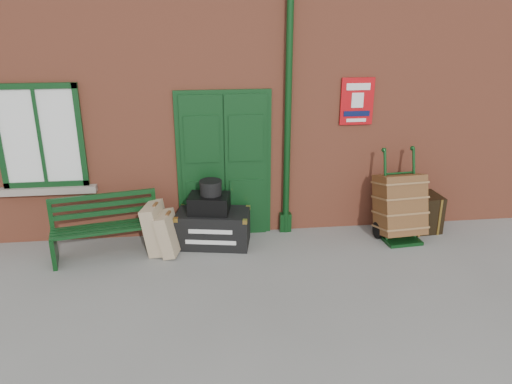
{
  "coord_description": "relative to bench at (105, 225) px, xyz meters",
  "views": [
    {
      "loc": [
        -0.66,
        -5.73,
        3.38
      ],
      "look_at": [
        0.08,
        0.6,
        1.0
      ],
      "focal_mm": 35.0,
      "sensor_mm": 36.0,
      "label": 1
    }
  ],
  "objects": [
    {
      "name": "ground",
      "position": [
        2.03,
        -0.94,
        -0.46
      ],
      "size": [
        80.0,
        80.0,
        0.0
      ],
      "primitive_type": "plane",
      "color": "gray",
      "rests_on": "ground"
    },
    {
      "name": "station_building",
      "position": [
        2.03,
        2.55,
        1.7
      ],
      "size": [
        10.3,
        4.3,
        4.36
      ],
      "color": "#B05539",
      "rests_on": "ground"
    },
    {
      "name": "bench",
      "position": [
        0.0,
        0.0,
        0.0
      ],
      "size": [
        1.55,
        0.74,
        0.92
      ],
      "rotation": [
        0.0,
        0.0,
        0.2
      ],
      "color": "#0E3415",
      "rests_on": "ground"
    },
    {
      "name": "houdini_trunk",
      "position": [
        1.53,
        0.15,
        -0.2
      ],
      "size": [
        1.15,
        0.77,
        0.53
      ],
      "primitive_type": "cube",
      "rotation": [
        0.0,
        0.0,
        -0.18
      ],
      "color": "black",
      "rests_on": "ground"
    },
    {
      "name": "strongbox",
      "position": [
        1.48,
        0.15,
        0.2
      ],
      "size": [
        0.65,
        0.52,
        0.26
      ],
      "primitive_type": "cube",
      "rotation": [
        0.0,
        0.0,
        -0.18
      ],
      "color": "black",
      "rests_on": "houdini_trunk"
    },
    {
      "name": "hatbox",
      "position": [
        1.51,
        0.18,
        0.44
      ],
      "size": [
        0.37,
        0.37,
        0.21
      ],
      "primitive_type": "cylinder",
      "rotation": [
        0.0,
        0.0,
        -0.18
      ],
      "color": "black",
      "rests_on": "strongbox"
    },
    {
      "name": "suitcase_back",
      "position": [
        0.7,
        0.02,
        -0.1
      ],
      "size": [
        0.42,
        0.56,
        0.73
      ],
      "primitive_type": "cube",
      "rotation": [
        0.0,
        -0.15,
        -0.24
      ],
      "color": "tan",
      "rests_on": "ground"
    },
    {
      "name": "suitcase_front",
      "position": [
        0.88,
        -0.08,
        -0.15
      ],
      "size": [
        0.4,
        0.51,
        0.63
      ],
      "primitive_type": "cube",
      "rotation": [
        0.0,
        -0.21,
        -0.24
      ],
      "color": "tan",
      "rests_on": "ground"
    },
    {
      "name": "porter_trolley",
      "position": [
        4.37,
        0.06,
        0.07
      ],
      "size": [
        0.72,
        0.77,
        1.37
      ],
      "rotation": [
        0.0,
        0.0,
        0.09
      ],
      "color": "#0D3714",
      "rests_on": "ground"
    },
    {
      "name": "dark_trunk",
      "position": [
        4.7,
        0.3,
        -0.17
      ],
      "size": [
        0.86,
        0.6,
        0.59
      ],
      "primitive_type": "cube",
      "rotation": [
        0.0,
        0.0,
        0.09
      ],
      "color": "black",
      "rests_on": "ground"
    }
  ]
}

